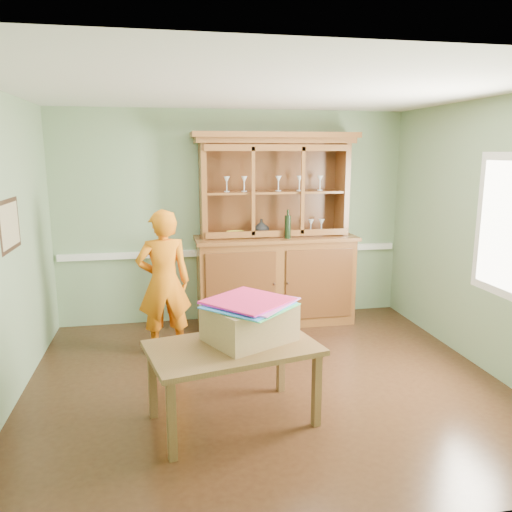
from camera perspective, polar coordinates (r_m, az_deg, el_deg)
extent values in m
plane|color=#412614|center=(4.96, 1.07, -14.24)|extent=(4.50, 4.50, 0.00)
plane|color=white|center=(4.49, 1.21, 18.48)|extent=(4.50, 4.50, 0.00)
plane|color=gray|center=(6.48, -2.54, 4.45)|extent=(4.50, 0.00, 4.50)
plane|color=gray|center=(4.63, -27.25, 0.18)|extent=(0.00, 4.00, 4.00)
plane|color=gray|center=(5.46, 24.94, 1.97)|extent=(0.00, 4.00, 4.00)
plane|color=gray|center=(2.67, 10.11, -6.49)|extent=(4.50, 0.00, 4.50)
cube|color=white|center=(6.53, -2.47, 0.51)|extent=(4.41, 0.05, 0.08)
cube|color=#352015|center=(4.88, -26.28, 3.19)|extent=(0.03, 0.60, 0.46)
cube|color=#BEB58B|center=(4.88, -26.21, 3.19)|extent=(0.01, 0.52, 0.38)
cube|color=white|center=(5.19, 26.82, 3.02)|extent=(0.03, 0.96, 1.36)
cube|color=white|center=(5.18, 26.76, 3.02)|extent=(0.01, 0.80, 1.20)
cube|color=brown|center=(6.43, 2.19, -2.90)|extent=(1.97, 0.60, 1.09)
cube|color=brown|center=(6.30, 2.26, 2.08)|extent=(2.03, 0.67, 0.04)
cube|color=brown|center=(6.51, 1.71, 7.67)|extent=(1.86, 0.04, 1.15)
cube|color=brown|center=(6.19, -6.09, 7.40)|extent=(0.07, 0.42, 1.15)
cube|color=brown|center=(6.59, 9.77, 7.56)|extent=(0.07, 0.42, 1.15)
cube|color=brown|center=(6.31, 2.13, 13.05)|extent=(1.97, 0.48, 0.07)
cube|color=brown|center=(6.30, 2.18, 13.65)|extent=(2.05, 0.52, 0.07)
cube|color=brown|center=(6.33, 2.09, 7.30)|extent=(1.73, 0.36, 0.03)
imported|color=#B2B2B7|center=(6.35, 0.61, 3.31)|extent=(0.20, 0.20, 0.21)
imported|color=yellow|center=(6.30, -2.31, 2.54)|extent=(0.24, 0.24, 0.06)
cylinder|color=black|center=(6.12, 3.65, 3.64)|extent=(0.08, 0.08, 0.35)
cube|color=brown|center=(4.06, -2.67, -10.46)|extent=(1.46, 1.06, 0.04)
cube|color=brown|center=(3.77, -9.63, -18.07)|extent=(0.07, 0.07, 0.62)
cube|color=brown|center=(4.34, -11.75, -13.97)|extent=(0.07, 0.07, 0.62)
cube|color=brown|center=(4.17, 6.94, -14.96)|extent=(0.07, 0.07, 0.62)
cube|color=brown|center=(4.69, 2.85, -11.73)|extent=(0.07, 0.07, 0.62)
cube|color=#A58255|center=(4.11, -0.76, -7.59)|extent=(0.81, 0.75, 0.30)
cube|color=#3AC86A|center=(4.04, -0.59, -5.64)|extent=(0.81, 0.81, 0.01)
cube|color=#2C7CD4|center=(4.03, -0.59, -5.52)|extent=(0.81, 0.81, 0.01)
cube|color=#DD68C7|center=(4.03, -0.59, -5.39)|extent=(0.81, 0.81, 0.01)
cube|color=#C81EB9|center=(4.03, -0.59, -5.27)|extent=(0.81, 0.81, 0.01)
cube|color=#E0225C|center=(4.03, -0.59, -5.15)|extent=(0.81, 0.81, 0.01)
imported|color=orange|center=(5.47, -10.49, -3.02)|extent=(0.63, 0.45, 1.59)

